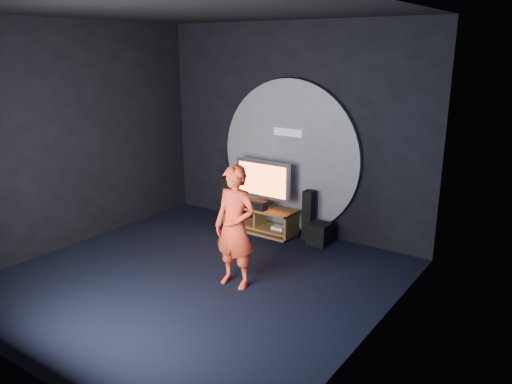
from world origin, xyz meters
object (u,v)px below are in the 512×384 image
tv (263,181)px  tower_speaker_left (227,200)px  media_console (261,221)px  subwoofer (319,234)px  player (235,227)px  tower_speaker_right (309,215)px

tv → tower_speaker_left: size_ratio=1.28×
media_console → subwoofer: media_console is taller
tv → player: (0.87, -1.93, -0.06)m
tower_speaker_right → player: (0.03, -2.04, 0.41)m
tv → subwoofer: (1.11, -0.01, -0.71)m
tv → tower_speaker_left: 0.91m
media_console → tower_speaker_left: bearing=174.4°
tower_speaker_left → player: 2.58m
tower_speaker_right → media_console: bearing=-168.1°
subwoofer → player: (-0.24, -1.92, 0.64)m
media_console → player: bearing=-65.1°
subwoofer → player: 2.04m
media_console → tower_speaker_right: bearing=11.9°
subwoofer → tv: bearing=179.7°
tower_speaker_right → subwoofer: bearing=-23.2°
media_console → subwoofer: 1.11m
media_console → subwoofer: bearing=3.2°
media_console → tv: size_ratio=1.22×
media_console → player: player is taller
subwoofer → tower_speaker_right: bearing=156.8°
subwoofer → media_console: bearing=-176.8°
tower_speaker_left → subwoofer: 1.91m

